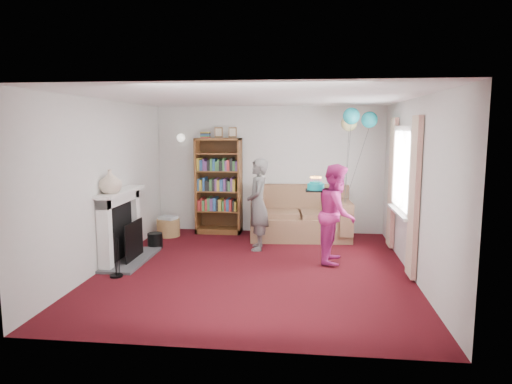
# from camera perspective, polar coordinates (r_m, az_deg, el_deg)

# --- Properties ---
(ground) EXTENTS (5.00, 5.00, 0.00)m
(ground) POSITION_cam_1_polar(r_m,az_deg,el_deg) (6.89, -0.18, -9.58)
(ground) COLOR #36080D
(ground) RESTS_ON ground
(wall_back) EXTENTS (4.50, 0.02, 2.50)m
(wall_back) POSITION_cam_1_polar(r_m,az_deg,el_deg) (9.09, 1.67, 2.80)
(wall_back) COLOR silver
(wall_back) RESTS_ON ground
(wall_left) EXTENTS (0.02, 5.00, 2.50)m
(wall_left) POSITION_cam_1_polar(r_m,az_deg,el_deg) (7.23, -18.27, 1.01)
(wall_left) COLOR silver
(wall_left) RESTS_ON ground
(wall_right) EXTENTS (0.02, 5.00, 2.50)m
(wall_right) POSITION_cam_1_polar(r_m,az_deg,el_deg) (6.74, 19.28, 0.46)
(wall_right) COLOR silver
(wall_right) RESTS_ON ground
(ceiling) EXTENTS (4.50, 5.00, 0.01)m
(ceiling) POSITION_cam_1_polar(r_m,az_deg,el_deg) (6.57, -0.19, 11.71)
(ceiling) COLOR white
(ceiling) RESTS_ON wall_back
(fireplace) EXTENTS (0.55, 1.80, 1.12)m
(fireplace) POSITION_cam_1_polar(r_m,az_deg,el_deg) (7.46, -16.20, -4.45)
(fireplace) COLOR #3F3F42
(fireplace) RESTS_ON ground
(window_bay) EXTENTS (0.14, 2.02, 2.20)m
(window_bay) POSITION_cam_1_polar(r_m,az_deg,el_deg) (7.31, 17.82, 0.73)
(window_bay) COLOR white
(window_bay) RESTS_ON ground
(wall_sconce) EXTENTS (0.16, 0.23, 0.16)m
(wall_sconce) POSITION_cam_1_polar(r_m,az_deg,el_deg) (9.23, -9.36, 6.70)
(wall_sconce) COLOR gold
(wall_sconce) RESTS_ON ground
(bookcase) EXTENTS (0.89, 0.42, 2.09)m
(bookcase) POSITION_cam_1_polar(r_m,az_deg,el_deg) (9.06, -4.65, 0.68)
(bookcase) COLOR #472B14
(bookcase) RESTS_ON ground
(sofa) EXTENTS (1.85, 0.98, 0.98)m
(sofa) POSITION_cam_1_polar(r_m,az_deg,el_deg) (8.76, 5.54, -3.31)
(sofa) COLOR brown
(sofa) RESTS_ON ground
(wicker_basket) EXTENTS (0.44, 0.44, 0.39)m
(wicker_basket) POSITION_cam_1_polar(r_m,az_deg,el_deg) (9.00, -10.90, -4.31)
(wicker_basket) COLOR #A2784B
(wicker_basket) RESTS_ON ground
(person_striped) EXTENTS (0.44, 0.61, 1.56)m
(person_striped) POSITION_cam_1_polar(r_m,az_deg,el_deg) (7.79, 0.23, -1.57)
(person_striped) COLOR black
(person_striped) RESTS_ON ground
(person_magenta) EXTENTS (0.69, 0.83, 1.54)m
(person_magenta) POSITION_cam_1_polar(r_m,az_deg,el_deg) (7.17, 10.06, -2.66)
(person_magenta) COLOR #B72474
(person_magenta) RESTS_ON ground
(birthday_cake) EXTENTS (0.32, 0.32, 0.22)m
(birthday_cake) POSITION_cam_1_polar(r_m,az_deg,el_deg) (7.20, 7.48, 0.66)
(birthday_cake) COLOR black
(birthday_cake) RESTS_ON ground
(balloons) EXTENTS (0.62, 0.67, 1.74)m
(balloons) POSITION_cam_1_polar(r_m,az_deg,el_deg) (8.32, 12.46, 8.81)
(balloons) COLOR #3F3F3F
(balloons) RESTS_ON ground
(mantel_vase) EXTENTS (0.42, 0.42, 0.35)m
(mantel_vase) POSITION_cam_1_polar(r_m,az_deg,el_deg) (7.03, -17.76, 1.26)
(mantel_vase) COLOR beige
(mantel_vase) RESTS_ON fireplace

